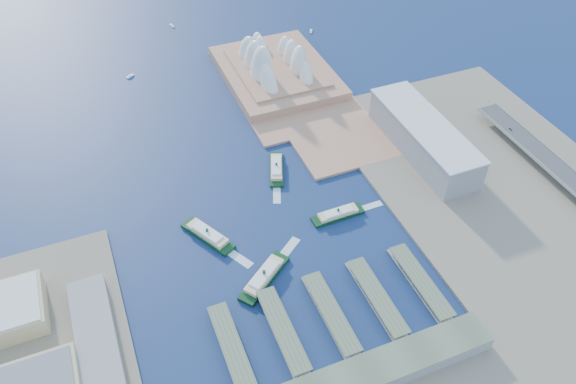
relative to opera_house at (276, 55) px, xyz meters
name	(u,v)px	position (x,y,z in m)	size (l,w,h in m)	color
ground	(281,257)	(-105.00, -280.00, -32.00)	(3000.00, 3000.00, 0.00)	#10204D
east_land	(534,220)	(135.00, -330.00, -30.50)	(240.00, 500.00, 3.00)	gray
peninsula	(284,84)	(2.50, -20.00, -30.50)	(135.00, 220.00, 3.00)	tan
opera_house	(276,55)	(0.00, 0.00, 0.00)	(134.00, 180.00, 58.00)	white
toaster_building	(423,137)	(90.00, -200.00, -11.50)	(45.00, 155.00, 35.00)	gray
ferry_wharves	(331,314)	(-91.00, -355.00, -27.35)	(184.00, 90.00, 9.30)	#55624A
terminal_building	(368,375)	(-90.00, -415.00, -23.00)	(200.00, 28.00, 12.00)	gray
ferry_a	(207,233)	(-158.99, -232.51, -26.49)	(14.83, 58.27, 11.02)	#0D3418
ferry_b	(276,167)	(-66.00, -169.00, -26.95)	(13.59, 53.40, 10.10)	#0D3418
ferry_c	(264,275)	(-127.49, -298.05, -26.32)	(15.29, 60.06, 11.36)	#0D3418
ferry_d	(338,213)	(-35.57, -253.60, -27.05)	(13.34, 52.39, 9.91)	#0D3418
boat_b	(130,76)	(-174.25, 72.12, -30.62)	(3.57, 10.21, 2.76)	white
boat_c	(311,31)	(90.31, 95.41, -30.80)	(3.11, 10.67, 2.40)	white
boat_e	(172,25)	(-91.70, 187.65, -30.69)	(3.40, 10.67, 2.62)	white
car_c	(511,129)	(191.00, -218.25, -16.55)	(1.69, 4.15, 1.20)	slate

